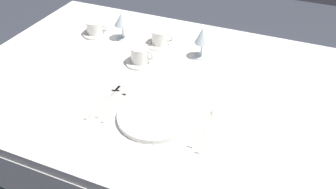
# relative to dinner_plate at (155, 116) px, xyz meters

# --- Properties ---
(dining_table) EXTENTS (1.80, 1.11, 0.74)m
(dining_table) POSITION_rel_dinner_plate_xyz_m (0.02, 0.22, -0.09)
(dining_table) COLOR white
(dining_table) RESTS_ON ground
(dinner_plate) EXTENTS (0.26, 0.26, 0.02)m
(dinner_plate) POSITION_rel_dinner_plate_xyz_m (0.00, 0.00, 0.00)
(dinner_plate) COLOR white
(dinner_plate) RESTS_ON dining_table
(fork_outer) EXTENTS (0.03, 0.21, 0.00)m
(fork_outer) POSITION_rel_dinner_plate_xyz_m (-0.16, 0.02, -0.01)
(fork_outer) COLOR beige
(fork_outer) RESTS_ON dining_table
(fork_inner) EXTENTS (0.03, 0.20, 0.00)m
(fork_inner) POSITION_rel_dinner_plate_xyz_m (-0.20, 0.03, -0.01)
(fork_inner) COLOR beige
(fork_inner) RESTS_ON dining_table
(fork_salad) EXTENTS (0.03, 0.22, 0.00)m
(fork_salad) POSITION_rel_dinner_plate_xyz_m (-0.22, 0.02, -0.01)
(fork_salad) COLOR beige
(fork_salad) RESTS_ON dining_table
(dinner_knife) EXTENTS (0.02, 0.21, 0.00)m
(dinner_knife) POSITION_rel_dinner_plate_xyz_m (0.16, 0.01, -0.01)
(dinner_knife) COLOR beige
(dinner_knife) RESTS_ON dining_table
(spoon_soup) EXTENTS (0.03, 0.23, 0.01)m
(spoon_soup) POSITION_rel_dinner_plate_xyz_m (0.19, 0.04, -0.01)
(spoon_soup) COLOR beige
(spoon_soup) RESTS_ON dining_table
(saucer_left) EXTENTS (0.13, 0.13, 0.01)m
(saucer_left) POSITION_rel_dinner_plate_xyz_m (-0.21, 0.31, -0.00)
(saucer_left) COLOR white
(saucer_left) RESTS_ON dining_table
(coffee_cup_left) EXTENTS (0.10, 0.08, 0.07)m
(coffee_cup_left) POSITION_rel_dinner_plate_xyz_m (-0.21, 0.31, 0.04)
(coffee_cup_left) COLOR white
(coffee_cup_left) RESTS_ON saucer_left
(saucer_right) EXTENTS (0.14, 0.14, 0.01)m
(saucer_right) POSITION_rel_dinner_plate_xyz_m (-0.19, 0.49, -0.00)
(saucer_right) COLOR white
(saucer_right) RESTS_ON dining_table
(coffee_cup_right) EXTENTS (0.10, 0.08, 0.06)m
(coffee_cup_right) POSITION_rel_dinner_plate_xyz_m (-0.19, 0.49, 0.03)
(coffee_cup_right) COLOR white
(coffee_cup_right) RESTS_ON saucer_right
(saucer_far) EXTENTS (0.13, 0.13, 0.01)m
(saucer_far) POSITION_rel_dinner_plate_xyz_m (-0.53, 0.46, -0.00)
(saucer_far) COLOR white
(saucer_far) RESTS_ON dining_table
(coffee_cup_far) EXTENTS (0.11, 0.09, 0.06)m
(coffee_cup_far) POSITION_rel_dinner_plate_xyz_m (-0.53, 0.46, 0.03)
(coffee_cup_far) COLOR white
(coffee_cup_far) RESTS_ON saucer_far
(wine_glass_centre) EXTENTS (0.08, 0.08, 0.13)m
(wine_glass_centre) POSITION_rel_dinner_plate_xyz_m (-0.38, 0.48, 0.08)
(wine_glass_centre) COLOR silver
(wine_glass_centre) RESTS_ON dining_table
(wine_glass_left) EXTENTS (0.07, 0.07, 0.14)m
(wine_glass_left) POSITION_rel_dinner_plate_xyz_m (0.02, 0.46, 0.09)
(wine_glass_left) COLOR silver
(wine_glass_left) RESTS_ON dining_table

